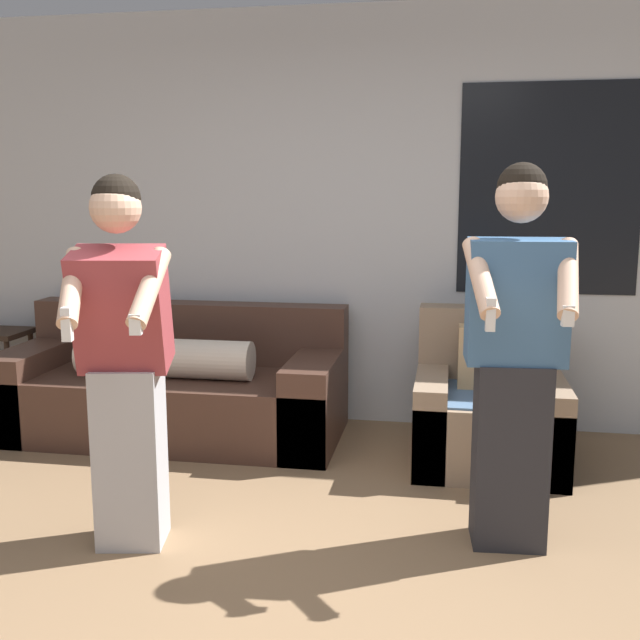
# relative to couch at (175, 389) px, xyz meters

# --- Properties ---
(wall_back) EXTENTS (6.55, 0.07, 2.70)m
(wall_back) POSITION_rel_couch_xyz_m (1.08, 0.50, 1.06)
(wall_back) COLOR silver
(wall_back) RESTS_ON ground_plane
(couch) EXTENTS (2.13, 0.92, 0.80)m
(couch) POSITION_rel_couch_xyz_m (0.00, 0.00, 0.00)
(couch) COLOR #472D23
(couch) RESTS_ON ground_plane
(armchair) EXTENTS (0.83, 0.85, 0.85)m
(armchair) POSITION_rel_couch_xyz_m (1.96, -0.15, 0.00)
(armchair) COLOR #937A60
(armchair) RESTS_ON ground_plane
(person_left) EXTENTS (0.44, 0.55, 1.61)m
(person_left) POSITION_rel_couch_xyz_m (0.36, -1.51, 0.54)
(person_left) COLOR #B2B2B7
(person_left) RESTS_ON ground_plane
(person_right) EXTENTS (0.48, 0.48, 1.66)m
(person_right) POSITION_rel_couch_xyz_m (2.00, -1.21, 0.55)
(person_right) COLOR #28282D
(person_right) RESTS_ON ground_plane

